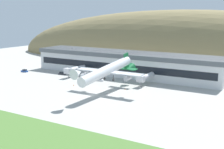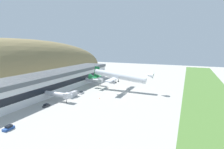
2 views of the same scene
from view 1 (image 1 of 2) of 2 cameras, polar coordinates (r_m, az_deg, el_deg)
The scene contains 12 objects.
ground_plane at distance 135.00m, azimuth -3.73°, elevation -3.73°, with size 365.85×365.85×0.00m, color #ADAAA3.
hill_backdrop at distance 230.34m, azimuth 12.48°, elevation 2.20°, with size 301.82×67.66×74.68m, color olive.
terminal_building at distance 177.83m, azimuth 2.49°, elevation 2.31°, with size 113.13×21.14×13.08m.
jetway_0 at distance 174.74m, azimuth -6.89°, elevation 0.95°, with size 3.38×16.39×5.43m.
jetway_1 at distance 153.00m, azimuth 6.11°, elevation -0.47°, with size 3.38×14.73×5.43m.
cargo_airplane at distance 135.93m, azimuth -0.77°, elevation 0.74°, with size 32.37×47.04×10.73m.
service_car_0 at distance 194.39m, azimuth -15.71°, elevation 0.65°, with size 4.20×2.09×1.63m.
service_car_1 at distance 162.54m, azimuth -2.25°, elevation -0.95°, with size 4.58×2.06×1.50m.
service_car_2 at distance 181.38m, azimuth -9.13°, elevation 0.17°, with size 4.28×2.05×1.47m.
fuel_truck at distance 167.60m, azimuth -4.58°, elevation -0.29°, with size 7.11×2.63×3.31m.
traffic_cone_0 at distance 152.76m, azimuth -7.05°, elevation -1.94°, with size 0.52×0.52×0.58m.
traffic_cone_1 at distance 144.00m, azimuth 2.39°, elevation -2.66°, with size 0.52×0.52×0.58m.
Camera 1 is at (75.36, -106.61, 34.38)m, focal length 50.00 mm.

